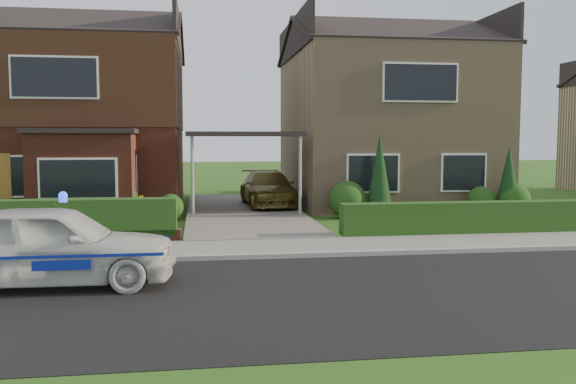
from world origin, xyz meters
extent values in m
plane|color=#255216|center=(0.00, 0.00, 0.00)|extent=(120.00, 120.00, 0.00)
cube|color=black|center=(0.00, 0.00, 0.00)|extent=(60.00, 6.00, 0.02)
cube|color=#9E9993|center=(0.00, 3.05, 0.06)|extent=(60.00, 0.16, 0.12)
cube|color=slate|center=(0.00, 4.10, 0.05)|extent=(60.00, 2.00, 0.10)
cube|color=#666059|center=(0.00, 11.00, 0.06)|extent=(3.80, 12.00, 0.12)
cube|color=maroon|center=(-5.80, 14.00, 2.90)|extent=(7.20, 8.00, 5.80)
cube|color=white|center=(-7.38, 9.98, 1.40)|extent=(1.80, 0.08, 1.30)
cube|color=white|center=(-4.22, 9.98, 1.40)|extent=(1.60, 0.08, 1.30)
cube|color=white|center=(-5.80, 9.98, 4.40)|extent=(2.60, 0.08, 1.30)
cube|color=black|center=(-5.80, 14.00, 4.35)|extent=(7.26, 8.06, 2.90)
cube|color=maroon|center=(-4.94, 9.30, 1.35)|extent=(3.00, 1.40, 2.70)
cube|color=black|center=(-4.94, 9.30, 2.77)|extent=(3.20, 1.60, 0.14)
cube|color=#9F8161|center=(5.80, 14.00, 2.90)|extent=(7.20, 8.00, 5.80)
cube|color=white|center=(4.22, 9.98, 1.40)|extent=(1.80, 0.08, 1.30)
cube|color=white|center=(7.38, 9.98, 1.40)|extent=(1.60, 0.08, 1.30)
cube|color=white|center=(5.80, 9.98, 4.40)|extent=(2.60, 0.08, 1.30)
cube|color=black|center=(0.00, 11.00, 2.70)|extent=(3.80, 3.00, 0.14)
cylinder|color=gray|center=(-1.70, 9.60, 1.35)|extent=(0.10, 0.10, 2.70)
cylinder|color=gray|center=(1.70, 9.60, 1.35)|extent=(0.10, 0.10, 2.70)
cube|color=maroon|center=(-5.80, 5.30, 0.18)|extent=(7.70, 0.25, 0.36)
cube|color=#173410|center=(-5.80, 5.45, 0.00)|extent=(7.50, 0.55, 0.90)
cube|color=#173410|center=(5.80, 5.35, 0.00)|extent=(7.50, 0.55, 0.80)
sphere|color=#173410|center=(-4.00, 9.30, 0.66)|extent=(1.32, 1.32, 1.32)
sphere|color=#173410|center=(-2.40, 9.60, 0.42)|extent=(0.84, 0.84, 0.84)
sphere|color=#173410|center=(3.20, 9.40, 0.60)|extent=(1.20, 1.20, 1.20)
sphere|color=#173410|center=(7.80, 9.50, 0.48)|extent=(0.96, 0.96, 0.96)
sphere|color=#173410|center=(8.80, 9.20, 0.54)|extent=(1.08, 1.08, 1.08)
cone|color=black|center=(4.20, 9.20, 1.30)|extent=(0.90, 0.90, 2.60)
cone|color=black|center=(8.60, 9.20, 1.10)|extent=(0.90, 0.90, 2.20)
imported|color=silver|center=(-4.00, 1.20, 0.71)|extent=(1.77, 4.21, 1.42)
sphere|color=#193FF2|center=(-3.79, 1.20, 1.50)|extent=(0.17, 0.17, 0.17)
cube|color=navy|center=(-4.00, 0.35, 0.65)|extent=(3.84, 0.02, 0.05)
cube|color=navy|center=(-4.00, 2.05, 0.65)|extent=(3.84, 0.01, 0.05)
imported|color=brown|center=(1.00, 12.47, 0.74)|extent=(1.93, 4.35, 1.24)
imported|color=gray|center=(-3.35, 9.00, 0.42)|extent=(0.56, 0.51, 0.84)
imported|color=gray|center=(-2.50, 6.00, 0.37)|extent=(0.46, 0.46, 0.75)
camera|label=1|loc=(-1.50, -9.55, 2.52)|focal=38.00mm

